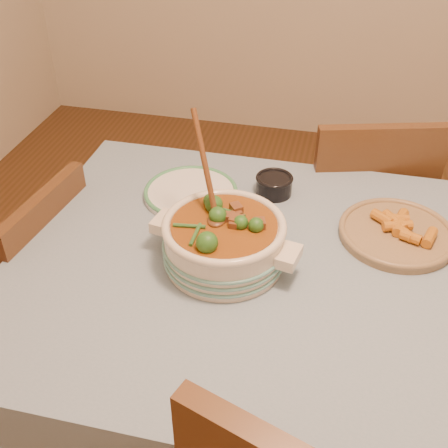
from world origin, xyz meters
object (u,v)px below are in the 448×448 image
chair_far (360,209)px  dining_table (327,302)px  condiment_bowl (274,184)px  fried_plate (397,232)px  stew_casserole (224,238)px  white_plate (191,192)px  chair_left (35,283)px

chair_far → dining_table: bearing=67.3°
condiment_bowl → fried_plate: bearing=-21.4°
stew_casserole → white_plate: stew_casserole is taller
fried_plate → chair_left: size_ratio=0.48×
stew_casserole → condiment_bowl: 0.36m
stew_casserole → condiment_bowl: size_ratio=3.21×
stew_casserole → fried_plate: size_ratio=1.00×
white_plate → condiment_bowl: condiment_bowl is taller
fried_plate → chair_far: 0.55m
dining_table → stew_casserole: 0.32m
condiment_bowl → chair_left: 0.83m
stew_casserole → chair_far: size_ratio=0.44×
condiment_bowl → chair_left: bearing=-159.1°
stew_casserole → chair_far: 0.83m
white_plate → chair_far: 0.71m
stew_casserole → chair_left: bearing=173.4°
condiment_bowl → chair_left: size_ratio=0.15×
stew_casserole → fried_plate: 0.49m
chair_left → fried_plate: bearing=103.3°
fried_plate → chair_left: (-1.08, -0.13, -0.30)m
stew_casserole → condiment_bowl: bearing=77.9°
white_plate → fried_plate: fried_plate is taller
fried_plate → stew_casserole: bearing=-154.7°
fried_plate → chair_far: (-0.08, 0.47, -0.26)m
white_plate → condiment_bowl: size_ratio=2.33×
chair_far → fried_plate: bearing=83.8°
stew_casserole → condiment_bowl: (0.07, 0.35, -0.05)m
chair_far → chair_left: size_ratio=1.08×
stew_casserole → condiment_bowl: stew_casserole is taller
chair_far → chair_left: chair_far is taller
dining_table → chair_left: (-0.92, 0.07, -0.19)m
dining_table → fried_plate: bearing=50.7°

